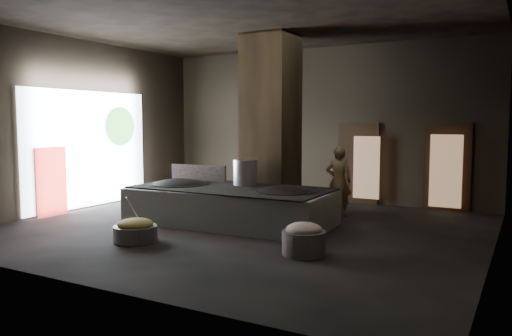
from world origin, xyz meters
The scene contains 28 objects.
floor centered at (0.00, 0.00, -0.05)m, with size 10.00×9.00×0.10m, color black.
ceiling centered at (0.00, 0.00, 4.55)m, with size 10.00×9.00×0.10m, color black.
back_wall centered at (0.00, 4.55, 2.25)m, with size 10.00×0.10×4.50m, color black.
front_wall centered at (0.00, -4.55, 2.25)m, with size 10.00×0.10×4.50m, color black.
left_wall centered at (-5.05, 0.00, 2.25)m, with size 0.10×9.00×4.50m, color black.
right_wall centered at (5.05, 0.00, 2.25)m, with size 0.10×9.00×4.50m, color black.
pillar centered at (-0.30, 1.90, 2.25)m, with size 1.20×1.20×4.50m, color black.
hearth_platform centered at (-0.48, 0.27, 0.40)m, with size 4.59×2.20×0.80m, color silver.
platform_cap centered at (-0.48, 0.27, 0.82)m, with size 4.49×2.16×0.03m, color black.
wok_left centered at (-1.93, 0.22, 0.75)m, with size 1.45×1.45×0.40m, color black.
wok_left_rim centered at (-1.93, 0.22, 0.82)m, with size 1.48×1.48×0.05m, color black.
wok_right centered at (0.87, 0.32, 0.75)m, with size 1.35×1.35×0.38m, color black.
wok_right_rim centered at (0.87, 0.32, 0.82)m, with size 1.38×1.38×0.05m, color black.
stock_pot centered at (-0.43, 0.82, 1.13)m, with size 0.56×0.56×0.60m, color silver.
splash_guard centered at (-1.93, 1.02, 1.03)m, with size 1.60×0.06×0.40m, color black.
cook centered at (1.38, 2.31, 0.86)m, with size 0.63×0.41×1.73m, color olive.
veg_basin centered at (-1.17, -2.15, 0.15)m, with size 0.84×0.84×0.31m, color slate.
veg_fill centered at (-1.17, -2.15, 0.35)m, with size 0.69×0.69×0.21m, color olive.
ladle centered at (-1.32, -2.00, 0.55)m, with size 0.02×0.02×0.66m, color silver.
meat_basin centered at (2.08, -1.45, 0.21)m, with size 0.77×0.77×0.42m, color slate.
meat_fill centered at (2.08, -1.45, 0.45)m, with size 0.64×0.64×0.24m, color tan.
doorway_near centered at (1.20, 4.45, 1.10)m, with size 1.18×0.08×2.38m, color black.
doorway_near_glow centered at (1.49, 4.28, 1.05)m, with size 0.74×0.04×1.75m, color #8C6647.
doorway_far centered at (3.60, 4.45, 1.10)m, with size 1.18×0.08×2.38m, color black.
doorway_far_glow centered at (3.59, 4.28, 1.05)m, with size 0.80×0.04×1.90m, color #8C6647.
left_opening centered at (-4.95, 0.20, 1.60)m, with size 0.04×4.20×3.10m, color white.
pavilion_sliver centered at (-4.88, -1.10, 0.85)m, with size 0.05×0.90×1.70m, color maroon.
tree_silhouette centered at (-4.85, 1.30, 2.20)m, with size 0.28×1.10×1.10m, color #194714.
Camera 1 is at (5.51, -9.37, 2.33)m, focal length 35.00 mm.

